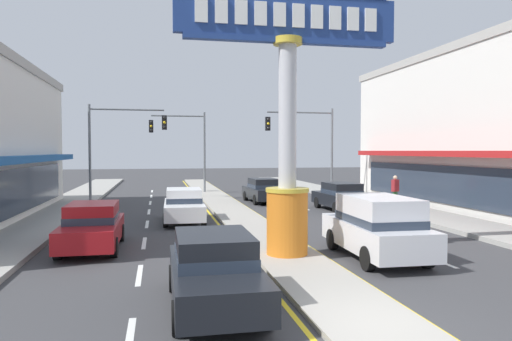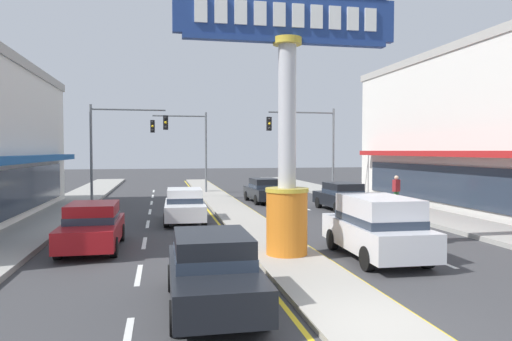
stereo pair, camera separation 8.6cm
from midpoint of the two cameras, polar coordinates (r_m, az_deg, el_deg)
ground_plane at (r=9.37m, az=13.84°, el=-18.15°), size 160.00×160.00×0.00m
median_strip at (r=26.40m, az=-3.10°, el=-4.59°), size 2.05×52.00×0.14m
sidewalk_left at (r=24.72m, az=-23.81°, el=-5.22°), size 2.92×60.00×0.18m
sidewalk_right at (r=27.35m, az=16.79°, el=-4.40°), size 2.92×60.00×0.18m
lane_markings at (r=25.08m, az=-2.66°, el=-5.11°), size 8.79×52.00×0.01m
district_sign at (r=14.29m, az=3.95°, el=5.79°), size 6.76×1.31×7.92m
storefront_right at (r=28.83m, az=28.17°, el=4.39°), size 8.11×22.01×8.85m
traffic_light_left_side at (r=31.27m, az=-16.00°, el=4.08°), size 4.86×0.46×6.20m
traffic_light_right_side at (r=32.69m, az=6.50°, el=4.08°), size 4.86×0.46×6.20m
traffic_light_median_far at (r=36.12m, az=-8.36°, el=3.82°), size 4.20×0.46×6.20m
sedan_near_right_lane at (r=29.98m, az=1.08°, el=-2.37°), size 1.99×4.38×1.53m
sedan_far_right_lane at (r=26.35m, az=10.39°, el=-3.07°), size 1.97×4.37×1.53m
suv_near_left_lane at (r=14.90m, az=14.50°, el=-6.54°), size 2.06×4.65×1.90m
sedan_mid_left_lane at (r=10.16m, az=-4.97°, el=-11.80°), size 1.86×4.31×1.53m
sedan_far_left_oncoming at (r=21.99m, az=-8.49°, el=-4.13°), size 1.93×4.35×1.53m
sedan_kerb_right at (r=16.71m, az=-18.97°, el=-6.31°), size 1.84×4.30×1.53m
pedestrian_near_kerb at (r=26.41m, az=16.64°, el=-2.25°), size 0.46×0.37×1.77m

